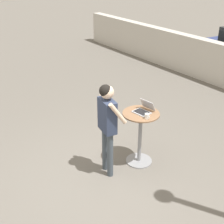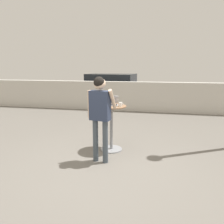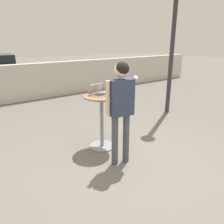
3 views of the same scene
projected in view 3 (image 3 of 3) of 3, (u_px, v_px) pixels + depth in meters
The scene contains 6 objects.
ground_plane at pixel (135, 165), 3.78m from camera, with size 50.00×50.00×0.00m, color slate.
pavement_kerb at pixel (29, 82), 7.79m from camera, with size 17.26×0.35×1.27m.
cafe_table at pixel (102, 117), 4.23m from camera, with size 0.68×0.68×1.06m.
laptop at pixel (99, 93), 4.13m from camera, with size 0.34×0.36×0.21m.
coffee_mug at pixel (113, 92), 4.17m from camera, with size 0.11×0.08×0.09m.
standing_person at pixel (121, 101), 3.51m from camera, with size 0.57×0.34×1.75m.
Camera 3 is at (-2.31, -2.38, 2.06)m, focal length 35.00 mm.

